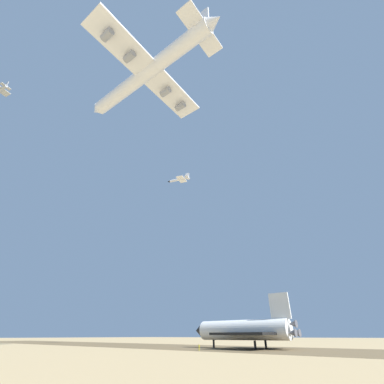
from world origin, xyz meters
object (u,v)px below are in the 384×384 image
object	(u,v)px
ground_crew_near_nose	(199,347)
space_shuttle	(241,330)
carrier_jet	(148,72)
chase_jet_left_wing	(179,179)

from	to	relation	value
ground_crew_near_nose	space_shuttle	bearing A→B (deg)	-143.52
carrier_jet	chase_jet_left_wing	bearing A→B (deg)	-62.90
space_shuttle	chase_jet_left_wing	world-z (taller)	chase_jet_left_wing
carrier_jet	ground_crew_near_nose	bearing A→B (deg)	-117.77
ground_crew_near_nose	chase_jet_left_wing	bearing A→B (deg)	-84.48
space_shuttle	chase_jet_left_wing	xyz separation A→B (m)	(44.59, -20.32, 85.42)
space_shuttle	ground_crew_near_nose	xyz separation A→B (m)	(4.42, 18.77, -4.41)
carrier_jet	ground_crew_near_nose	xyz separation A→B (m)	(-11.71, -20.75, -105.99)
space_shuttle	ground_crew_near_nose	size ratio (longest dim) A/B	22.38
carrier_jet	chase_jet_left_wing	distance (m)	68.20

